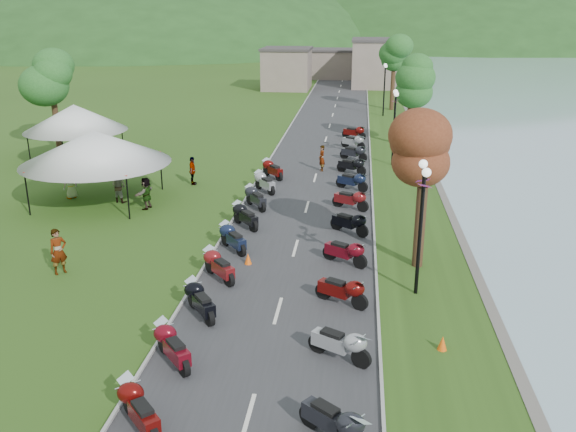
{
  "coord_description": "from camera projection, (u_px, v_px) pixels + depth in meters",
  "views": [
    {
      "loc": [
        2.61,
        -3.29,
        10.28
      ],
      "look_at": [
        -0.41,
        22.67,
        1.3
      ],
      "focal_mm": 38.0,
      "sensor_mm": 36.0,
      "label": 1
    }
  ],
  "objects": [
    {
      "name": "far_building",
      "position": [
        328.0,
        65.0,
        85.97
      ],
      "size": [
        18.0,
        16.0,
        5.0
      ],
      "primitive_type": "cube",
      "color": "gray",
      "rests_on": "ground"
    },
    {
      "name": "moto_row_right",
      "position": [
        347.0,
        236.0,
        27.28
      ],
      "size": [
        2.6,
        50.6,
        1.1
      ],
      "primitive_type": null,
      "color": "#331411",
      "rests_on": "ground"
    },
    {
      "name": "vendor_tent_main",
      "position": [
        97.0,
        167.0,
        33.37
      ],
      "size": [
        5.39,
        5.39,
        4.0
      ],
      "primitive_type": null,
      "color": "white",
      "rests_on": "ground"
    },
    {
      "name": "tree_lakeside",
      "position": [
        424.0,
        176.0,
        24.26
      ],
      "size": [
        2.83,
        2.83,
        7.85
      ],
      "primitive_type": null,
      "color": "#30742B",
      "rests_on": "ground"
    },
    {
      "name": "road",
      "position": [
        321.0,
        156.0,
        44.29
      ],
      "size": [
        7.0,
        120.0,
        0.02
      ],
      "primitive_type": "cube",
      "color": "#363639",
      "rests_on": "ground"
    },
    {
      "name": "pedestrian_a",
      "position": [
        61.0,
        273.0,
        24.85
      ],
      "size": [
        0.84,
        0.86,
        1.91
      ],
      "primitive_type": "imported",
      "rotation": [
        0.0,
        0.0,
        0.84
      ],
      "color": "slate",
      "rests_on": "ground"
    },
    {
      "name": "hills_backdrop",
      "position": [
        353.0,
        41.0,
        194.59
      ],
      "size": [
        360.0,
        120.0,
        76.0
      ],
      "primitive_type": null,
      "color": "#285621",
      "rests_on": "ground"
    },
    {
      "name": "pedestrian_b",
      "position": [
        120.0,
        202.0,
        33.93
      ],
      "size": [
        0.98,
        0.72,
        1.79
      ],
      "primitive_type": "imported",
      "rotation": [
        0.0,
        0.0,
        2.83
      ],
      "color": "slate",
      "rests_on": "ground"
    },
    {
      "name": "vendor_tent_side",
      "position": [
        77.0,
        133.0,
        42.11
      ],
      "size": [
        4.65,
        4.65,
        4.0
      ],
      "primitive_type": null,
      "color": "white",
      "rests_on": "ground"
    },
    {
      "name": "moto_row_left",
      "position": [
        188.0,
        324.0,
        19.77
      ],
      "size": [
        2.6,
        42.04,
        1.1
      ],
      "primitive_type": null,
      "color": "#331411",
      "rests_on": "ground"
    }
  ]
}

